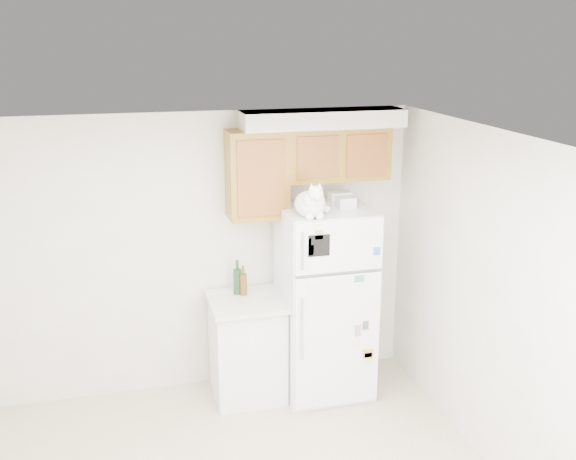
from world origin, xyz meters
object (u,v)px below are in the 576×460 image
object	(u,v)px
cat	(311,203)
storage_box_front	(346,203)
storage_box_back	(340,197)
bottle_amber	(243,281)
refrigerator	(325,301)
bottle_green	(237,277)
base_counter	(247,347)

from	to	relation	value
cat	storage_box_front	bearing A→B (deg)	30.22
storage_box_back	bottle_amber	size ratio (longest dim) A/B	0.67
cat	storage_box_front	world-z (taller)	cat
storage_box_front	refrigerator	bearing A→B (deg)	166.07
storage_box_front	bottle_amber	world-z (taller)	storage_box_front
bottle_amber	cat	bearing A→B (deg)	-39.75
storage_box_back	cat	bearing A→B (deg)	-135.08
refrigerator	cat	distance (m)	1.02
storage_box_front	cat	bearing A→B (deg)	-154.18
cat	bottle_green	world-z (taller)	cat
base_counter	bottle_green	world-z (taller)	bottle_green
refrigerator	storage_box_front	bearing A→B (deg)	-9.53
bottle_green	bottle_amber	bearing A→B (deg)	-41.06
refrigerator	bottle_green	world-z (taller)	refrigerator
cat	storage_box_back	world-z (taller)	cat
refrigerator	storage_box_front	xyz separation A→B (m)	(0.16, -0.03, 0.89)
base_counter	cat	distance (m)	1.47
refrigerator	cat	bearing A→B (deg)	-130.20
storage_box_front	base_counter	bearing A→B (deg)	168.84
refrigerator	storage_box_back	size ratio (longest dim) A/B	9.44
cat	storage_box_front	distance (m)	0.43
refrigerator	storage_box_front	world-z (taller)	storage_box_front
cat	storage_box_back	bearing A→B (deg)	46.06
storage_box_back	bottle_green	xyz separation A→B (m)	(-0.91, 0.06, -0.67)
cat	bottle_amber	distance (m)	0.99
base_counter	cat	bearing A→B (deg)	-33.06
cat	storage_box_front	xyz separation A→B (m)	(0.37, 0.21, -0.07)
base_counter	storage_box_front	size ratio (longest dim) A/B	6.13
base_counter	cat	xyz separation A→B (m)	(0.49, -0.32, 1.35)
refrigerator	storage_box_front	size ratio (longest dim) A/B	11.33
storage_box_front	bottle_green	xyz separation A→B (m)	(-0.90, 0.23, -0.67)
storage_box_back	bottle_amber	bearing A→B (deg)	177.42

